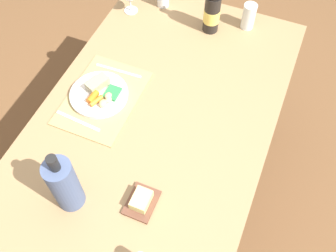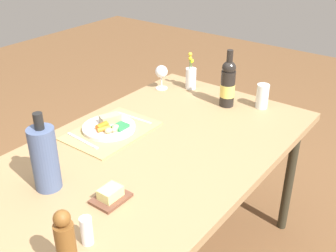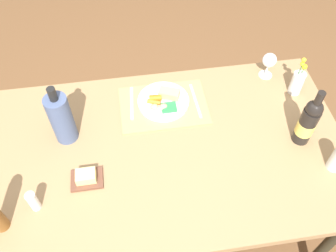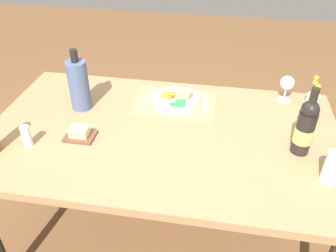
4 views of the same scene
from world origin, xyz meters
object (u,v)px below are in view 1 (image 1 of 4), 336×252
at_px(dinner_plate, 99,93).
at_px(butter_dish, 141,201).
at_px(dining_table, 154,128).
at_px(water_tumbler, 248,18).
at_px(wine_bottle, 212,9).
at_px(cooler_bottle, 64,184).
at_px(knife, 78,121).
at_px(fork, 119,71).

height_order(dinner_plate, butter_dish, dinner_plate).
relative_size(dining_table, water_tumbler, 12.48).
xyz_separation_m(butter_dish, wine_bottle, (-0.94, -0.07, 0.10)).
bearing_deg(dinner_plate, dining_table, 84.55).
relative_size(dining_table, cooler_bottle, 5.19).
height_order(dinner_plate, wine_bottle, wine_bottle).
distance_m(dinner_plate, wine_bottle, 0.65).
xyz_separation_m(dining_table, cooler_bottle, (0.43, -0.13, 0.19)).
bearing_deg(butter_dish, knife, -119.59).
bearing_deg(cooler_bottle, fork, -169.16).
distance_m(wine_bottle, cooler_bottle, 1.03).
height_order(dinner_plate, water_tumbler, water_tumbler).
height_order(dining_table, knife, knife).
bearing_deg(cooler_bottle, water_tumbler, 163.49).
bearing_deg(knife, fork, 178.44).
height_order(dinner_plate, knife, dinner_plate).
bearing_deg(knife, cooler_bottle, 30.45).
distance_m(dinner_plate, water_tumbler, 0.80).
distance_m(fork, cooler_bottle, 0.63).
height_order(water_tumbler, wine_bottle, wine_bottle).
height_order(knife, cooler_bottle, cooler_bottle).
bearing_deg(fork, dining_table, 52.00).
xyz_separation_m(water_tumbler, cooler_bottle, (1.11, -0.33, 0.07)).
height_order(fork, water_tumbler, water_tumbler).
bearing_deg(butter_dish, cooler_bottle, -70.85).
xyz_separation_m(fork, wine_bottle, (-0.41, 0.29, 0.11)).
xyz_separation_m(knife, water_tumbler, (-0.81, 0.47, 0.05)).
relative_size(dinner_plate, water_tumbler, 1.93).
bearing_deg(wine_bottle, butter_dish, 4.06).
distance_m(fork, water_tumbler, 0.67).
relative_size(fork, water_tumbler, 1.70).
relative_size(butter_dish, wine_bottle, 0.43).
bearing_deg(fork, dinner_plate, -6.67).
bearing_deg(wine_bottle, dining_table, -3.65).
relative_size(dining_table, dinner_plate, 6.45).
bearing_deg(dining_table, wine_bottle, 176.35).
xyz_separation_m(dining_table, fork, (-0.18, -0.25, 0.07)).
bearing_deg(water_tumbler, cooler_bottle, -16.51).
xyz_separation_m(dinner_plate, fork, (-0.15, 0.01, -0.01)).
bearing_deg(fork, butter_dish, 31.61).
bearing_deg(water_tumbler, dinner_plate, -34.83).
height_order(butter_dish, water_tumbler, water_tumbler).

